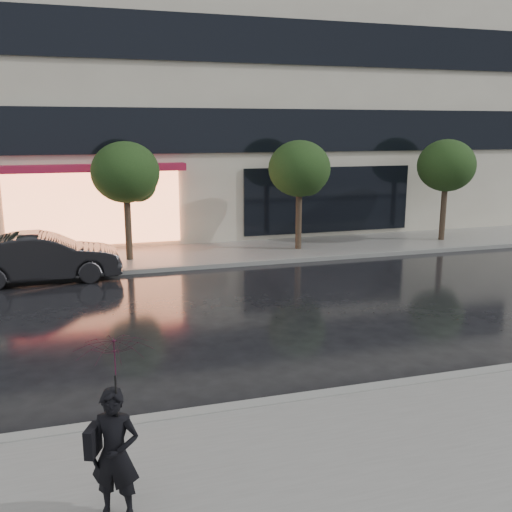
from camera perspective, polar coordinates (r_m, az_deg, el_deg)
name	(u,v)px	position (r m, az deg, el deg)	size (l,w,h in m)	color
ground	(339,371)	(10.85, 8.26, -11.31)	(120.00, 120.00, 0.00)	black
sidewalk_near	(443,465)	(8.34, 18.23, -19.26)	(60.00, 4.50, 0.12)	slate
sidewalk_far	(216,254)	(20.15, -4.02, 0.22)	(60.00, 3.50, 0.12)	slate
curb_near	(364,391)	(10.01, 10.74, -13.11)	(60.00, 0.25, 0.14)	gray
curb_far	(228,265)	(18.48, -2.83, -0.86)	(60.00, 0.25, 0.14)	gray
office_building	(175,22)	(27.65, -8.15, 22.14)	(30.00, 12.76, 18.00)	beige
bg_building_right	(504,78)	(47.91, 23.54, 15.97)	(12.00, 12.00, 16.00)	#4C4C54
tree_mid_west	(127,175)	(19.09, -12.73, 7.95)	(2.20, 2.20, 3.99)	#33261C
tree_mid_east	(301,171)	(20.41, 4.49, 8.50)	(2.20, 2.20, 3.99)	#33261C
tree_far_east	(447,167)	(23.25, 18.58, 8.39)	(2.20, 2.20, 3.99)	#33261C
parked_car	(44,257)	(17.69, -20.43, -0.14)	(1.51, 4.32, 1.42)	black
pedestrian_with_umbrella	(115,403)	(6.50, -13.95, -14.08)	(1.09, 1.10, 2.13)	black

